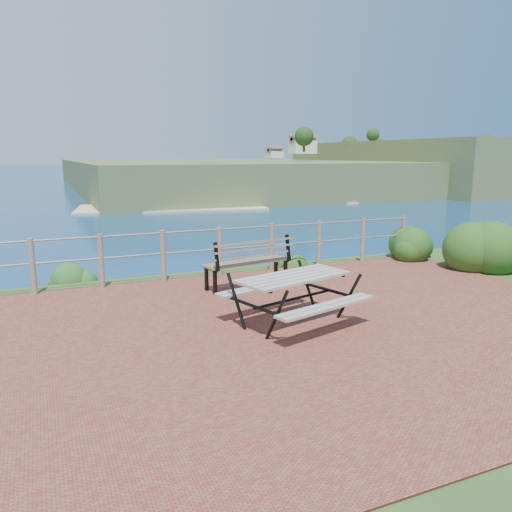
{
  "coord_description": "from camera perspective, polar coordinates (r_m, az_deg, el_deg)",
  "views": [
    {
      "loc": [
        -3.24,
        -5.97,
        2.42
      ],
      "look_at": [
        0.04,
        1.61,
        0.75
      ],
      "focal_mm": 35.0,
      "sensor_mm": 36.0,
      "label": 1
    }
  ],
  "objects": [
    {
      "name": "park_bench",
      "position": [
        9.19,
        -1.02,
        0.14
      ],
      "size": [
        1.72,
        0.71,
        0.94
      ],
      "rotation": [
        0.0,
        0.0,
        0.18
      ],
      "color": "brown",
      "rests_on": "ground"
    },
    {
      "name": "shrub_lip_west",
      "position": [
        10.44,
        -20.09,
        -2.67
      ],
      "size": [
        0.74,
        0.74,
        0.47
      ],
      "primitive_type": "ellipsoid",
      "color": "#25531F",
      "rests_on": "ground"
    },
    {
      "name": "ground",
      "position": [
        7.21,
        4.83,
        -8.23
      ],
      "size": [
        10.0,
        7.0,
        0.12
      ],
      "primitive_type": "cube",
      "color": "maroon",
      "rests_on": "ground"
    },
    {
      "name": "distant_bay",
      "position": [
        273.13,
        17.07,
        10.15
      ],
      "size": [
        290.0,
        232.36,
        24.0
      ],
      "color": "#46572B",
      "rests_on": "ground"
    },
    {
      "name": "shrub_right_edge",
      "position": [
        12.37,
        17.81,
        -0.39
      ],
      "size": [
        0.99,
        0.99,
        1.42
      ],
      "primitive_type": "ellipsoid",
      "color": "#234916",
      "rests_on": "ground"
    },
    {
      "name": "shrub_right_front",
      "position": [
        11.9,
        24.56,
        -1.34
      ],
      "size": [
        1.34,
        1.34,
        1.9
      ],
      "primitive_type": "ellipsoid",
      "color": "#234916",
      "rests_on": "ground"
    },
    {
      "name": "shrub_lip_east",
      "position": [
        11.18,
        3.92,
        -1.09
      ],
      "size": [
        0.75,
        0.75,
        0.48
      ],
      "primitive_type": "ellipsoid",
      "color": "#234916",
      "rests_on": "ground"
    },
    {
      "name": "safety_railing",
      "position": [
        10.04,
        -4.17,
        0.81
      ],
      "size": [
        9.4,
        0.1,
        1.0
      ],
      "color": "#6B5B4C",
      "rests_on": "ground"
    },
    {
      "name": "ocean",
      "position": [
        206.01,
        -22.87,
        9.91
      ],
      "size": [
        1200.0,
        1200.0,
        0.0
      ],
      "primitive_type": "plane",
      "color": "navy",
      "rests_on": "ground"
    },
    {
      "name": "picnic_table",
      "position": [
        7.22,
        4.31,
        -4.37
      ],
      "size": [
        1.81,
        1.43,
        0.71
      ],
      "rotation": [
        0.0,
        0.0,
        0.27
      ],
      "color": "gray",
      "rests_on": "ground"
    }
  ]
}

